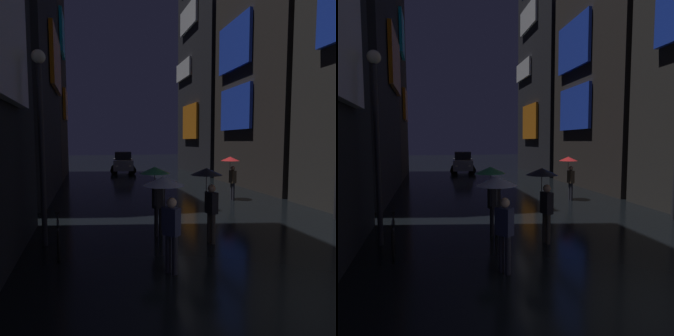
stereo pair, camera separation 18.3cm
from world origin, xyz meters
The scene contains 10 objects.
building_left_far centered at (-7.49, 22.05, 9.98)m, with size 4.25×8.11×19.96m.
building_right_mid centered at (7.48, 13.14, 6.52)m, with size 4.25×8.26×13.04m.
building_right_far centered at (7.48, 22.31, 11.13)m, with size 4.25×8.61×22.26m.
pedestrian_foreground_right_clear centered at (-2.22, 2.45, 1.67)m, with size 0.90×0.90×2.12m.
pedestrian_midstreet_centre_black centered at (-0.56, 4.08, 1.67)m, with size 0.90×0.90×2.12m.
pedestrian_foreground_left_green centered at (-1.87, 4.93, 1.67)m, with size 0.90×0.90×2.12m.
pedestrian_near_crossing_red centered at (2.95, 9.55, 1.67)m, with size 0.90×0.90×2.12m.
bicycle_parked_at_storefront centered at (-4.60, 4.36, 0.39)m, with size 0.23×1.82×0.96m.
car_distant centered at (-0.63, 23.77, 0.93)m, with size 2.53×4.28×1.92m.
streetlamp_left_near centered at (-5.00, 4.97, 3.31)m, with size 0.36×0.36×5.26m.
Camera 1 is at (-3.84, -3.67, 2.87)m, focal length 32.00 mm.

